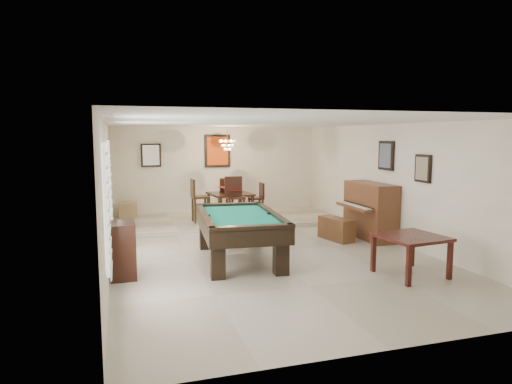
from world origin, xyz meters
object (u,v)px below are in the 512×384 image
apothecary_chest (123,250)px  dining_chair_west (200,200)px  flower_vase (230,184)px  corner_bench (128,210)px  dining_chair_south (235,201)px  dining_chair_north (225,197)px  pool_table (239,238)px  upright_piano (364,211)px  dining_table (230,205)px  dining_chair_east (256,201)px  piano_bench (336,229)px  square_table (411,255)px  chandelier (227,141)px

apothecary_chest → dining_chair_west: 4.34m
flower_vase → corner_bench: 2.92m
apothecary_chest → dining_chair_west: bearing=62.9°
dining_chair_south → dining_chair_north: 1.38m
pool_table → dining_chair_south: bearing=82.2°
dining_chair_west → corner_bench: 2.14m
upright_piano → flower_vase: size_ratio=6.15×
dining_table → dining_chair_west: dining_chair_west is taller
dining_table → flower_vase: size_ratio=4.13×
dining_chair_east → corner_bench: bearing=-108.8°
upright_piano → dining_chair_south: 3.15m
dining_chair_east → corner_bench: dining_chair_east is taller
pool_table → dining_table: bearing=84.1°
piano_bench → dining_chair_east: (-1.17, 2.37, 0.35)m
upright_piano → dining_chair_north: size_ratio=1.43×
dining_chair_east → corner_bench: size_ratio=2.02×
square_table → piano_bench: (0.01, 2.75, -0.09)m
upright_piano → dining_chair_west: upright_piano is taller
chandelier → piano_bench: bearing=-55.1°
flower_vase → square_table: bearing=-70.1°
pool_table → dining_chair_east: bearing=73.2°
dining_chair_north → dining_chair_west: 1.11m
chandelier → dining_chair_south: bearing=-92.1°
flower_vase → dining_chair_south: size_ratio=0.21×
dining_chair_east → piano_bench: bearing=27.4°
apothecary_chest → flower_vase: size_ratio=3.73×
dining_chair_south → dining_chair_north: size_ratio=1.13×
dining_chair_south → dining_chair_east: dining_chair_south is taller
square_table → dining_table: (-1.86, 5.14, 0.20)m
pool_table → dining_chair_north: (0.70, 4.13, 0.22)m
dining_chair_north → corner_bench: (-2.61, 0.42, -0.32)m
upright_piano → chandelier: 4.05m
pool_table → dining_chair_west: dining_chair_west is taller
apothecary_chest → chandelier: (2.77, 4.14, 1.74)m
square_table → dining_chair_west: bearing=117.2°
dining_table → dining_chair_east: bearing=-1.0°
upright_piano → dining_chair_east: bearing=127.5°
apothecary_chest → dining_chair_east: 5.17m
apothecary_chest → square_table: bearing=-15.6°
piano_bench → dining_chair_east: bearing=116.3°
upright_piano → dining_chair_west: (-3.35, 2.45, 0.05)m
pool_table → chandelier: 4.14m
pool_table → corner_bench: size_ratio=5.35×
dining_chair_west → dining_chair_east: bearing=-93.1°
square_table → dining_chair_north: (-1.82, 5.88, 0.31)m
dining_chair_south → dining_chair_east: size_ratio=1.24×
dining_table → flower_vase: flower_vase is taller
upright_piano → chandelier: bearing=133.1°
flower_vase → corner_bench: size_ratio=0.51×
piano_bench → flower_vase: flower_vase is taller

